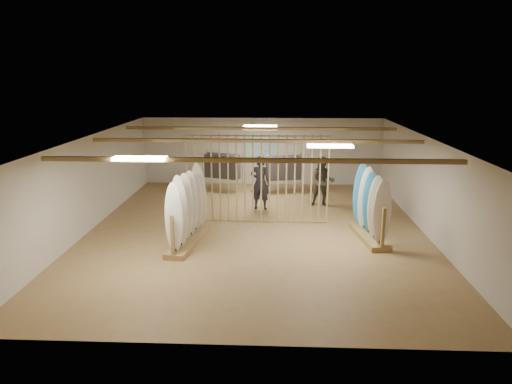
{
  "coord_description": "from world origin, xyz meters",
  "views": [
    {
      "loc": [
        0.57,
        -13.01,
        4.61
      ],
      "look_at": [
        0.0,
        0.0,
        1.2
      ],
      "focal_mm": 32.0,
      "sensor_mm": 36.0,
      "label": 1
    }
  ],
  "objects_px": {
    "rack_left": "(188,220)",
    "rack_right": "(370,215)",
    "shopper_b": "(323,178)",
    "shopper_a": "(260,179)",
    "clothing_rack_b": "(283,168)",
    "clothing_rack_a": "(222,166)"
  },
  "relations": [
    {
      "from": "rack_right",
      "to": "clothing_rack_b",
      "type": "relative_size",
      "value": 1.4
    },
    {
      "from": "rack_right",
      "to": "clothing_rack_b",
      "type": "bearing_deg",
      "value": 108.11
    },
    {
      "from": "rack_right",
      "to": "clothing_rack_b",
      "type": "distance_m",
      "value": 5.46
    },
    {
      "from": "rack_left",
      "to": "shopper_b",
      "type": "height_order",
      "value": "shopper_b"
    },
    {
      "from": "clothing_rack_a",
      "to": "clothing_rack_b",
      "type": "relative_size",
      "value": 1.03
    },
    {
      "from": "clothing_rack_b",
      "to": "shopper_b",
      "type": "height_order",
      "value": "shopper_b"
    },
    {
      "from": "rack_left",
      "to": "shopper_a",
      "type": "distance_m",
      "value": 3.94
    },
    {
      "from": "clothing_rack_a",
      "to": "clothing_rack_b",
      "type": "bearing_deg",
      "value": 17.95
    },
    {
      "from": "rack_left",
      "to": "shopper_b",
      "type": "xyz_separation_m",
      "value": [
        4.06,
        3.88,
        0.32
      ]
    },
    {
      "from": "rack_left",
      "to": "rack_right",
      "type": "height_order",
      "value": "rack_right"
    },
    {
      "from": "rack_left",
      "to": "clothing_rack_b",
      "type": "distance_m",
      "value": 6.15
    },
    {
      "from": "rack_left",
      "to": "clothing_rack_a",
      "type": "height_order",
      "value": "rack_left"
    },
    {
      "from": "rack_left",
      "to": "shopper_a",
      "type": "relative_size",
      "value": 1.19
    },
    {
      "from": "rack_right",
      "to": "clothing_rack_a",
      "type": "relative_size",
      "value": 1.35
    },
    {
      "from": "rack_left",
      "to": "rack_right",
      "type": "bearing_deg",
      "value": 14.8
    },
    {
      "from": "clothing_rack_b",
      "to": "rack_left",
      "type": "bearing_deg",
      "value": -128.16
    },
    {
      "from": "rack_right",
      "to": "clothing_rack_a",
      "type": "distance_m",
      "value": 6.94
    },
    {
      "from": "rack_left",
      "to": "clothing_rack_a",
      "type": "distance_m",
      "value": 5.65
    },
    {
      "from": "shopper_a",
      "to": "rack_right",
      "type": "bearing_deg",
      "value": 149.89
    },
    {
      "from": "clothing_rack_a",
      "to": "shopper_a",
      "type": "height_order",
      "value": "shopper_a"
    },
    {
      "from": "clothing_rack_b",
      "to": "clothing_rack_a",
      "type": "bearing_deg",
      "value": 165.19
    },
    {
      "from": "clothing_rack_b",
      "to": "shopper_a",
      "type": "relative_size",
      "value": 0.74
    }
  ]
}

